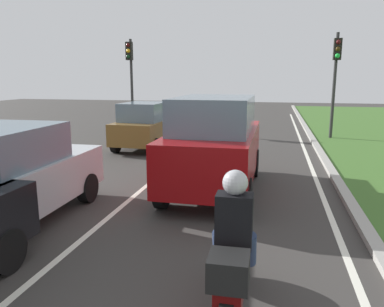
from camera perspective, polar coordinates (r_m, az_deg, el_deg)
The scene contains 11 objects.
ground_plane at distance 13.65m, azimuth 2.05°, elevation 0.06°, with size 60.00×60.00×0.00m, color #383533.
lane_line_center at distance 13.79m, azimuth -0.81°, elevation 0.20°, with size 0.12×32.00×0.01m, color silver.
lane_line_right_edge at distance 13.48m, azimuth 17.27°, elevation -0.59°, with size 0.12×32.00×0.01m, color silver.
curb_right at distance 13.52m, azimuth 19.39°, elevation -0.44°, with size 0.24×48.00×0.12m, color #9E9B93.
car_suv_ahead at distance 8.93m, azimuth 3.50°, elevation 1.55°, with size 1.97×4.50×2.28m.
car_sedan_left_lane at distance 7.65m, azimuth -26.42°, elevation -3.25°, with size 1.92×4.34×1.86m.
car_hatchback_far at distance 14.69m, azimuth -7.03°, elevation 4.29°, with size 1.82×3.75×1.78m.
motorcycle at distance 4.41m, azimuth 6.26°, elevation -17.61°, with size 0.41×1.90×1.01m.
rider_person at distance 4.19m, azimuth 6.51°, elevation -9.85°, with size 0.50×0.40×1.16m.
traffic_light_near_right at distance 17.63m, azimuth 21.16°, elevation 12.10°, with size 0.32×0.50×4.62m.
traffic_light_overhead_left at distance 19.88m, azimuth -9.42°, elevation 12.76°, with size 0.32×0.50×4.65m.
Camera 1 is at (2.42, 0.85, 2.71)m, focal length 34.83 mm.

